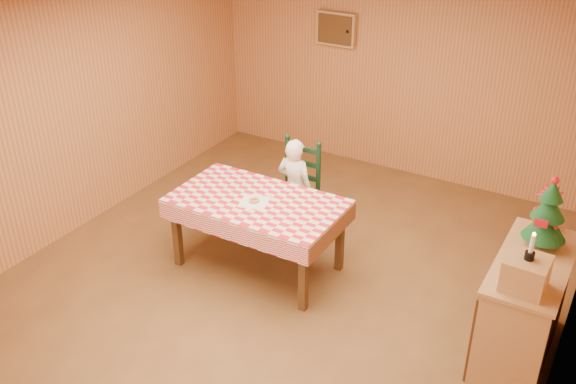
# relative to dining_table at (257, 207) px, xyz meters

# --- Properties ---
(ground) EXTENTS (6.00, 6.00, 0.00)m
(ground) POSITION_rel_dining_table_xyz_m (0.35, -0.20, -0.69)
(ground) COLOR brown
(ground) RESTS_ON ground
(cabin_walls) EXTENTS (5.10, 6.05, 2.65)m
(cabin_walls) POSITION_rel_dining_table_xyz_m (0.34, 0.33, 1.14)
(cabin_walls) COLOR #C07B45
(cabin_walls) RESTS_ON ground
(dining_table) EXTENTS (1.66, 0.96, 0.77)m
(dining_table) POSITION_rel_dining_table_xyz_m (0.00, 0.00, 0.00)
(dining_table) COLOR #533316
(dining_table) RESTS_ON ground
(ladder_chair) EXTENTS (0.44, 0.40, 1.08)m
(ladder_chair) POSITION_rel_dining_table_xyz_m (-0.00, 0.79, -0.18)
(ladder_chair) COLOR black
(ladder_chair) RESTS_ON ground
(seated_child) EXTENTS (0.41, 0.27, 1.12)m
(seated_child) POSITION_rel_dining_table_xyz_m (0.00, 0.73, -0.13)
(seated_child) COLOR white
(seated_child) RESTS_ON ground
(napkin) EXTENTS (0.32, 0.32, 0.00)m
(napkin) POSITION_rel_dining_table_xyz_m (0.00, -0.05, 0.08)
(napkin) COLOR white
(napkin) RESTS_ON dining_table
(donut) EXTENTS (0.12, 0.12, 0.03)m
(donut) POSITION_rel_dining_table_xyz_m (0.00, -0.05, 0.10)
(donut) COLOR #BE8A44
(donut) RESTS_ON napkin
(shelf_unit) EXTENTS (0.54, 1.24, 0.93)m
(shelf_unit) POSITION_rel_dining_table_xyz_m (2.53, 0.02, -0.22)
(shelf_unit) COLOR tan
(shelf_unit) RESTS_ON ground
(crate) EXTENTS (0.31, 0.31, 0.25)m
(crate) POSITION_rel_dining_table_xyz_m (2.54, -0.38, 0.37)
(crate) COLOR tan
(crate) RESTS_ON shelf_unit
(christmas_tree) EXTENTS (0.34, 0.34, 0.62)m
(christmas_tree) POSITION_rel_dining_table_xyz_m (2.54, 0.27, 0.52)
(christmas_tree) COLOR #533316
(christmas_tree) RESTS_ON shelf_unit
(flower_arrangement) EXTENTS (0.26, 0.26, 0.38)m
(flower_arrangement) POSITION_rel_dining_table_xyz_m (2.49, 0.57, 0.43)
(flower_arrangement) COLOR #B5101F
(flower_arrangement) RESTS_ON shelf_unit
(candle_set) EXTENTS (0.07, 0.07, 0.22)m
(candle_set) POSITION_rel_dining_table_xyz_m (2.54, -0.38, 0.56)
(candle_set) COLOR black
(candle_set) RESTS_ON crate
(storage_bin) EXTENTS (0.44, 0.44, 0.37)m
(storage_bin) POSITION_rel_dining_table_xyz_m (2.41, 0.43, -0.50)
(storage_bin) COLOR black
(storage_bin) RESTS_ON ground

